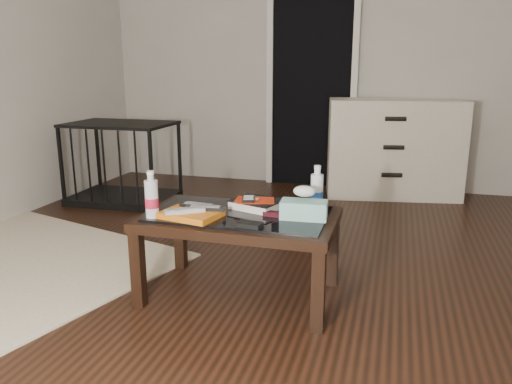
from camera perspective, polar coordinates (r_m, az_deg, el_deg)
ground at (r=2.85m, az=5.41°, el=-10.76°), size 5.00×5.00×0.00m
doorway at (r=5.08m, az=6.36°, el=12.21°), size 0.90×0.08×2.07m
coffee_table at (r=2.61m, az=-1.89°, el=-3.74°), size 1.00×0.60×0.46m
rug at (r=3.56m, az=-27.06°, el=-7.02°), size 2.34×2.00×0.01m
dresser at (r=4.83m, az=15.46°, el=4.83°), size 1.27×0.69×0.90m
pet_crate at (r=4.65m, az=-14.92°, el=1.76°), size 0.93×0.65×0.71m
magazines at (r=2.53m, az=-7.44°, el=-2.53°), size 0.32×0.26×0.03m
remote_silver at (r=2.51m, az=-8.15°, el=-2.10°), size 0.19×0.15×0.02m
remote_black_front at (r=2.54m, az=-5.80°, el=-1.80°), size 0.20×0.07×0.02m
remote_black_back at (r=2.59m, az=-6.59°, el=-1.52°), size 0.20×0.07×0.02m
textbook at (r=2.66m, az=0.07°, el=-1.38°), size 0.30×0.27×0.05m
dvd_mailers at (r=2.65m, az=-0.29°, el=-0.87°), size 0.20×0.15×0.01m
ipod at (r=2.63m, az=-0.85°, el=-0.77°), size 0.09×0.12×0.02m
flip_phone at (r=2.53m, az=1.90°, el=-2.50°), size 0.09×0.06×0.02m
wallet at (r=2.37m, az=-0.78°, el=-3.74°), size 0.13×0.08×0.02m
water_bottle_left at (r=2.54m, az=-11.86°, el=-0.25°), size 0.08×0.08×0.24m
water_bottle_right at (r=2.63m, az=6.98°, el=0.49°), size 0.08×0.08×0.24m
tissue_box at (r=2.49m, az=5.50°, el=-2.03°), size 0.24×0.13×0.09m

